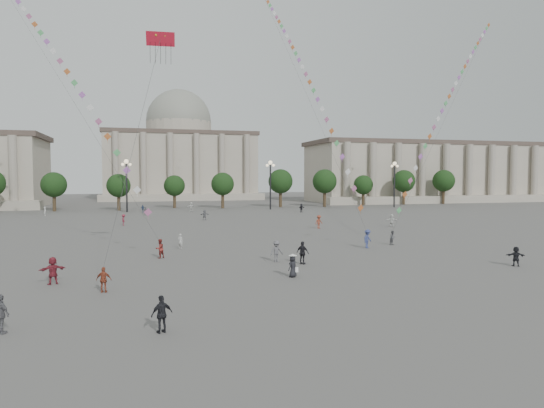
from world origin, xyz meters
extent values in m
plane|color=#4E4C4A|center=(0.00, 0.00, 0.00)|extent=(360.00, 360.00, 0.00)
cube|color=#A79E8C|center=(75.00, 95.00, 8.00)|extent=(80.00, 22.00, 16.00)
cube|color=#4F413A|center=(75.00, 95.00, 16.60)|extent=(81.60, 22.44, 1.20)
cube|color=#A79E8C|center=(75.00, 82.00, 1.00)|extent=(84.00, 4.00, 2.00)
cube|color=#A79E8C|center=(0.00, 130.00, 10.00)|extent=(46.00, 30.00, 20.00)
cube|color=#4F413A|center=(0.00, 130.00, 20.60)|extent=(46.92, 30.60, 1.20)
cube|color=#A79E8C|center=(0.00, 113.00, 1.00)|extent=(48.30, 4.00, 2.00)
cylinder|color=#A79E8C|center=(0.00, 130.00, 22.50)|extent=(21.00, 21.00, 5.00)
sphere|color=gray|center=(0.00, 130.00, 25.00)|extent=(21.00, 21.00, 21.00)
cylinder|color=#3B2D1D|center=(-30.00, 78.00, 1.76)|extent=(0.70, 0.70, 3.52)
sphere|color=black|center=(-30.00, 78.00, 5.44)|extent=(5.12, 5.12, 5.12)
cylinder|color=#3B2D1D|center=(-18.00, 78.00, 1.76)|extent=(0.70, 0.70, 3.52)
sphere|color=black|center=(-18.00, 78.00, 5.44)|extent=(5.12, 5.12, 5.12)
cylinder|color=#3B2D1D|center=(-6.00, 78.00, 1.76)|extent=(0.70, 0.70, 3.52)
sphere|color=black|center=(-6.00, 78.00, 5.44)|extent=(5.12, 5.12, 5.12)
cylinder|color=#3B2D1D|center=(6.00, 78.00, 1.76)|extent=(0.70, 0.70, 3.52)
sphere|color=black|center=(6.00, 78.00, 5.44)|extent=(5.12, 5.12, 5.12)
cylinder|color=#3B2D1D|center=(18.00, 78.00, 1.76)|extent=(0.70, 0.70, 3.52)
sphere|color=black|center=(18.00, 78.00, 5.44)|extent=(5.12, 5.12, 5.12)
cylinder|color=#3B2D1D|center=(30.00, 78.00, 1.76)|extent=(0.70, 0.70, 3.52)
sphere|color=black|center=(30.00, 78.00, 5.44)|extent=(5.12, 5.12, 5.12)
cylinder|color=#3B2D1D|center=(42.00, 78.00, 1.76)|extent=(0.70, 0.70, 3.52)
sphere|color=black|center=(42.00, 78.00, 5.44)|extent=(5.12, 5.12, 5.12)
cylinder|color=#3B2D1D|center=(54.00, 78.00, 1.76)|extent=(0.70, 0.70, 3.52)
sphere|color=black|center=(54.00, 78.00, 5.44)|extent=(5.12, 5.12, 5.12)
cylinder|color=#3B2D1D|center=(66.00, 78.00, 1.76)|extent=(0.70, 0.70, 3.52)
sphere|color=black|center=(66.00, 78.00, 5.44)|extent=(5.12, 5.12, 5.12)
cylinder|color=#262628|center=(-15.00, 70.00, 5.00)|extent=(0.36, 0.36, 10.00)
sphere|color=#FFE5B2|center=(-15.00, 70.00, 10.20)|extent=(0.90, 0.90, 0.90)
sphere|color=#FFE5B2|center=(-15.70, 70.00, 9.60)|extent=(0.60, 0.60, 0.60)
sphere|color=#FFE5B2|center=(-14.30, 70.00, 9.60)|extent=(0.60, 0.60, 0.60)
cylinder|color=#262628|center=(15.00, 70.00, 5.00)|extent=(0.36, 0.36, 10.00)
sphere|color=#FFE5B2|center=(15.00, 70.00, 10.20)|extent=(0.90, 0.90, 0.90)
sphere|color=#FFE5B2|center=(14.30, 70.00, 9.60)|extent=(0.60, 0.60, 0.60)
sphere|color=#FFE5B2|center=(15.70, 70.00, 9.60)|extent=(0.60, 0.60, 0.60)
cylinder|color=#262628|center=(45.00, 70.00, 5.00)|extent=(0.36, 0.36, 10.00)
sphere|color=#FFE5B2|center=(45.00, 70.00, 10.20)|extent=(0.90, 0.90, 0.90)
sphere|color=#FFE5B2|center=(44.30, 70.00, 9.60)|extent=(0.60, 0.60, 0.60)
sphere|color=#FFE5B2|center=(45.70, 70.00, 9.60)|extent=(0.60, 0.60, 0.60)
imported|color=navy|center=(-11.94, 68.00, 0.77)|extent=(0.97, 0.68, 1.54)
imported|color=black|center=(16.94, 0.29, 0.80)|extent=(1.55, 1.02, 1.60)
imported|color=white|center=(-2.34, 68.00, 0.97)|extent=(1.83, 1.41, 1.93)
imported|color=#5B5A5E|center=(-1.12, 7.19, 0.91)|extent=(1.30, 0.94, 1.82)
imported|color=silver|center=(22.34, 30.12, 0.92)|extent=(1.79, 0.96, 1.84)
imported|color=brown|center=(11.62, 30.99, 0.93)|extent=(1.36, 1.05, 1.85)
imported|color=black|center=(18.94, 60.46, 0.87)|extent=(1.66, 1.23, 1.74)
imported|color=white|center=(-29.29, 64.59, 0.82)|extent=(0.39, 0.60, 1.63)
imported|color=slate|center=(-2.11, 47.95, 0.85)|extent=(1.65, 1.04, 1.69)
imported|color=#BABAB5|center=(-8.41, 16.70, 0.77)|extent=(0.67, 0.64, 1.54)
imported|color=slate|center=(-11.50, 60.99, 0.77)|extent=(0.91, 0.40, 1.54)
imported|color=maroon|center=(-14.69, 42.26, 0.82)|extent=(0.80, 1.16, 1.65)
imported|color=brown|center=(-14.40, -0.43, 0.80)|extent=(1.00, 0.58, 1.60)
imported|color=black|center=(0.66, 5.56, 0.94)|extent=(1.09, 1.13, 1.89)
imported|color=maroon|center=(-17.87, 2.90, 0.93)|extent=(1.79, 1.16, 1.85)
imported|color=slate|center=(-18.35, -7.57, 0.92)|extent=(1.11, 1.03, 1.83)
imported|color=black|center=(-11.22, -9.35, 0.88)|extent=(1.11, 0.77, 1.75)
imported|color=maroon|center=(-10.58, 11.66, 0.85)|extent=(1.05, 1.00, 1.70)
imported|color=#38437E|center=(9.83, 12.34, 0.95)|extent=(1.40, 1.29, 1.89)
imported|color=#57575C|center=(13.45, 13.79, 0.76)|extent=(0.90, 0.81, 1.52)
imported|color=black|center=(-1.66, 0.91, 0.79)|extent=(0.91, 0.86, 1.57)
cone|color=white|center=(-1.66, 0.91, 1.62)|extent=(0.52, 0.52, 0.14)
cylinder|color=white|center=(-1.66, 0.91, 1.56)|extent=(0.60, 0.60, 0.02)
cube|color=white|center=(-1.41, 0.76, 0.55)|extent=(0.22, 0.10, 0.35)
cube|color=red|center=(-10.44, 7.71, 17.99)|extent=(2.23, 0.67, 1.02)
cube|color=#18882F|center=(-10.79, 7.67, 18.24)|extent=(0.36, 0.22, 0.34)
cube|color=#1D4EA1|center=(-10.09, 7.67, 18.24)|extent=(0.36, 0.22, 0.34)
sphere|color=gold|center=(-10.79, 7.63, 18.24)|extent=(0.20, 0.20, 0.20)
sphere|color=gold|center=(-10.09, 7.63, 18.24)|extent=(0.20, 0.20, 0.20)
cylinder|color=#3F3F3F|center=(-12.42, 3.64, 9.80)|extent=(0.02, 0.02, 18.73)
cylinder|color=#3F3F3F|center=(-22.34, 31.49, 20.59)|extent=(0.02, 0.02, 59.87)
cube|color=#B86194|center=(-11.52, 13.25, 3.98)|extent=(0.76, 0.25, 0.76)
cube|color=white|center=(-12.46, 14.83, 5.96)|extent=(0.76, 0.25, 0.76)
cube|color=#B262C5|center=(-13.40, 16.42, 7.80)|extent=(0.76, 0.25, 0.76)
cube|color=#56BA6B|center=(-14.34, 18.01, 9.54)|extent=(0.76, 0.25, 0.76)
cube|color=#C3642D|center=(-15.28, 19.59, 11.22)|extent=(0.76, 0.25, 0.76)
cube|color=#B86194|center=(-16.23, 21.18, 12.85)|extent=(0.76, 0.25, 0.76)
cube|color=white|center=(-17.17, 22.77, 14.44)|extent=(0.76, 0.25, 0.76)
cube|color=#B262C5|center=(-18.11, 24.35, 16.00)|extent=(0.76, 0.25, 0.76)
cube|color=#56BA6B|center=(-19.05, 25.94, 17.52)|extent=(0.76, 0.25, 0.76)
cube|color=#C3642D|center=(-19.99, 27.52, 19.03)|extent=(0.76, 0.25, 0.76)
cube|color=#B86194|center=(-20.93, 29.11, 20.50)|extent=(0.76, 0.25, 0.76)
cube|color=white|center=(-21.87, 30.70, 21.96)|extent=(0.76, 0.25, 0.76)
cube|color=#B262C5|center=(-22.81, 32.28, 23.40)|extent=(0.76, 0.25, 0.76)
cube|color=#56BA6B|center=(-23.75, 33.87, 24.83)|extent=(0.76, 0.25, 0.76)
cube|color=#C3642D|center=(-24.70, 35.46, 26.24)|extent=(0.76, 0.25, 0.76)
cube|color=#B86194|center=(-25.64, 37.04, 27.63)|extent=(0.76, 0.25, 0.76)
cube|color=white|center=(-26.58, 38.63, 29.01)|extent=(0.76, 0.25, 0.76)
cube|color=#B262C5|center=(-27.52, 40.22, 30.38)|extent=(0.76, 0.25, 0.76)
cylinder|color=#3F3F3F|center=(10.94, 39.59, 23.55)|extent=(0.02, 0.02, 70.14)
cube|color=#C3642D|center=(9.90, 14.16, 3.95)|extent=(0.76, 0.25, 0.76)
cube|color=#B86194|center=(9.97, 15.97, 5.91)|extent=(0.76, 0.25, 0.76)
cube|color=white|center=(10.05, 17.79, 7.73)|extent=(0.76, 0.25, 0.76)
cube|color=#B262C5|center=(10.12, 19.61, 9.45)|extent=(0.76, 0.25, 0.76)
cube|color=#56BA6B|center=(10.20, 21.42, 11.11)|extent=(0.76, 0.25, 0.76)
cube|color=#C3642D|center=(10.27, 23.24, 12.73)|extent=(0.76, 0.25, 0.76)
cube|color=#B86194|center=(10.35, 25.06, 14.30)|extent=(0.76, 0.25, 0.76)
cube|color=white|center=(10.42, 26.87, 15.84)|extent=(0.76, 0.25, 0.76)
cube|color=#B262C5|center=(10.49, 28.69, 17.35)|extent=(0.76, 0.25, 0.76)
cube|color=#56BA6B|center=(10.57, 30.51, 18.83)|extent=(0.76, 0.25, 0.76)
cube|color=#C3642D|center=(10.64, 32.32, 20.29)|extent=(0.76, 0.25, 0.76)
cube|color=#B86194|center=(10.72, 34.14, 21.74)|extent=(0.76, 0.25, 0.76)
cube|color=white|center=(10.79, 35.96, 23.16)|extent=(0.76, 0.25, 0.76)
cube|color=#B262C5|center=(10.87, 37.77, 24.57)|extent=(0.76, 0.25, 0.76)
cube|color=#56BA6B|center=(10.94, 39.59, 25.96)|extent=(0.76, 0.25, 0.76)
cube|color=#C3642D|center=(11.01, 41.41, 27.34)|extent=(0.76, 0.25, 0.76)
cube|color=#B86194|center=(11.09, 43.22, 28.71)|extent=(0.76, 0.25, 0.76)
cube|color=white|center=(11.16, 45.04, 30.06)|extent=(0.76, 0.25, 0.76)
cube|color=#B262C5|center=(11.24, 46.86, 31.40)|extent=(0.76, 0.25, 0.76)
cube|color=#56BA6B|center=(11.31, 48.67, 32.74)|extent=(0.76, 0.25, 0.76)
cube|color=#C3642D|center=(11.39, 50.49, 34.06)|extent=(0.76, 0.25, 0.76)
cube|color=#B86194|center=(11.46, 52.31, 35.37)|extent=(0.76, 0.25, 0.76)
cube|color=white|center=(11.53, 54.12, 36.68)|extent=(0.76, 0.25, 0.76)
cube|color=#B262C5|center=(11.61, 55.94, 37.97)|extent=(0.76, 0.25, 0.76)
cube|color=#56BA6B|center=(11.68, 57.76, 39.26)|extent=(0.76, 0.25, 0.76)
cube|color=#C3642D|center=(11.76, 59.57, 40.54)|extent=(0.76, 0.25, 0.76)
cylinder|color=#3F3F3F|center=(32.12, 30.05, 18.44)|extent=(0.02, 0.02, 60.00)
cube|color=#56BA6B|center=(14.83, 14.99, 3.56)|extent=(0.76, 0.25, 0.76)
cube|color=#C3642D|center=(16.21, 16.20, 5.21)|extent=(0.76, 0.25, 0.76)
cube|color=#B86194|center=(17.59, 17.40, 6.73)|extent=(0.76, 0.25, 0.76)
cube|color=white|center=(18.98, 18.61, 8.18)|extent=(0.76, 0.25, 0.76)
cube|color=#B262C5|center=(20.36, 19.81, 9.58)|extent=(0.76, 0.25, 0.76)
cube|color=#56BA6B|center=(21.74, 21.02, 10.94)|extent=(0.76, 0.25, 0.76)
cube|color=#C3642D|center=(23.13, 22.22, 12.26)|extent=(0.76, 0.25, 0.76)
cube|color=#B86194|center=(24.51, 23.42, 13.55)|extent=(0.76, 0.25, 0.76)
cube|color=white|center=(25.89, 24.63, 14.82)|extent=(0.76, 0.25, 0.76)
cube|color=#B262C5|center=(27.28, 25.83, 16.07)|extent=(0.76, 0.25, 0.76)
cube|color=#56BA6B|center=(28.66, 27.04, 17.30)|extent=(0.76, 0.25, 0.76)
cube|color=#C3642D|center=(30.04, 28.24, 18.51)|extent=(0.76, 0.25, 0.76)
cube|color=#B86194|center=(31.43, 29.45, 19.71)|extent=(0.76, 0.25, 0.76)
cube|color=white|center=(32.81, 30.65, 20.89)|extent=(0.76, 0.25, 0.76)
cube|color=#B262C5|center=(34.19, 31.86, 22.06)|extent=(0.76, 0.25, 0.76)
cube|color=#56BA6B|center=(35.57, 33.06, 23.22)|extent=(0.76, 0.25, 0.76)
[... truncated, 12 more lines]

